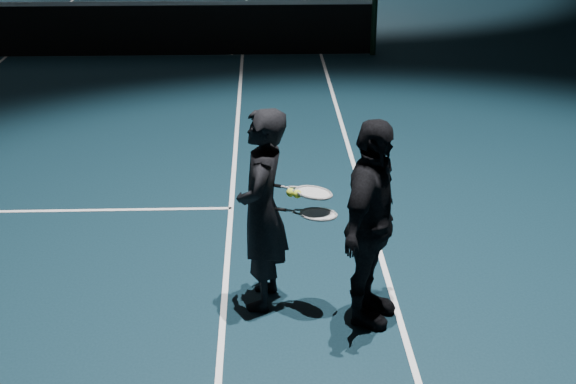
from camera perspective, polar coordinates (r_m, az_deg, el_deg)
The scene contains 9 objects.
floor at distance 14.91m, azimuth -19.46°, elevation 9.00°, with size 36.00×36.00×0.00m, color black.
court_lines at distance 14.91m, azimuth -19.47°, elevation 9.02°, with size 10.98×23.78×0.01m, color white, non-canonical shape.
net_post_right at distance 14.25m, azimuth 6.13°, elevation 11.85°, with size 0.10×0.10×1.10m, color black.
net_mesh at distance 14.81m, azimuth -19.70°, elevation 10.68°, with size 12.80×0.02×0.86m, color black.
player_a at distance 6.19m, azimuth -1.85°, elevation -1.28°, with size 0.59×0.39×1.63m, color black.
player_b at distance 5.99m, azimuth 5.87°, elevation -2.29°, with size 0.96×0.40×1.63m, color black.
racket_lower at distance 6.06m, azimuth 2.18°, elevation -1.59°, with size 0.68×0.22×0.03m, color black, non-canonical shape.
racket_upper at distance 6.04m, azimuth 1.84°, elevation -0.05°, with size 0.68×0.22×0.03m, color black, non-canonical shape.
tennis_balls at distance 6.04m, azimuth 0.43°, elevation 0.08°, with size 0.12×0.10×0.12m, color #BBD82D, non-canonical shape.
Camera 1 is at (4.44, -13.82, 3.42)m, focal length 50.00 mm.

